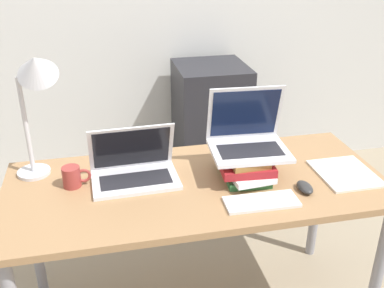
{
  "coord_description": "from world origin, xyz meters",
  "views": [
    {
      "loc": [
        -0.37,
        -1.24,
        1.69
      ],
      "look_at": [
        -0.02,
        0.35,
        0.91
      ],
      "focal_mm": 42.0,
      "sensor_mm": 36.0,
      "label": 1
    }
  ],
  "objects_px": {
    "laptop_on_books": "(248,138)",
    "notepad": "(345,173)",
    "wireless_keyboard": "(261,202)",
    "mug": "(73,177)",
    "book_stack": "(244,165)",
    "mini_fridge": "(210,129)",
    "laptop_left": "(134,169)",
    "desk_lamp": "(35,81)",
    "mouse": "(305,187)"
  },
  "relations": [
    {
      "from": "laptop_on_books",
      "to": "notepad",
      "type": "xyz_separation_m",
      "value": [
        0.41,
        -0.12,
        -0.16
      ]
    },
    {
      "from": "wireless_keyboard",
      "to": "mug",
      "type": "distance_m",
      "value": 0.77
    },
    {
      "from": "book_stack",
      "to": "laptop_on_books",
      "type": "height_order",
      "value": "laptop_on_books"
    },
    {
      "from": "wireless_keyboard",
      "to": "mini_fridge",
      "type": "distance_m",
      "value": 1.39
    },
    {
      "from": "mug",
      "to": "mini_fridge",
      "type": "distance_m",
      "value": 1.4
    },
    {
      "from": "laptop_left",
      "to": "desk_lamp",
      "type": "xyz_separation_m",
      "value": [
        -0.36,
        0.1,
        0.38
      ]
    },
    {
      "from": "laptop_on_books",
      "to": "notepad",
      "type": "bearing_deg",
      "value": -16.23
    },
    {
      "from": "laptop_left",
      "to": "desk_lamp",
      "type": "bearing_deg",
      "value": 163.82
    },
    {
      "from": "book_stack",
      "to": "desk_lamp",
      "type": "distance_m",
      "value": 0.92
    },
    {
      "from": "laptop_left",
      "to": "mug",
      "type": "xyz_separation_m",
      "value": [
        -0.25,
        -0.01,
        -0.0
      ]
    },
    {
      "from": "desk_lamp",
      "to": "laptop_left",
      "type": "bearing_deg",
      "value": -16.18
    },
    {
      "from": "mouse",
      "to": "mini_fridge",
      "type": "bearing_deg",
      "value": 92.51
    },
    {
      "from": "mug",
      "to": "desk_lamp",
      "type": "relative_size",
      "value": 0.2
    },
    {
      "from": "book_stack",
      "to": "mouse",
      "type": "distance_m",
      "value": 0.26
    },
    {
      "from": "book_stack",
      "to": "mouse",
      "type": "xyz_separation_m",
      "value": [
        0.2,
        -0.16,
        -0.04
      ]
    },
    {
      "from": "laptop_left",
      "to": "mini_fridge",
      "type": "distance_m",
      "value": 1.26
    },
    {
      "from": "book_stack",
      "to": "notepad",
      "type": "distance_m",
      "value": 0.44
    },
    {
      "from": "wireless_keyboard",
      "to": "mug",
      "type": "xyz_separation_m",
      "value": [
        -0.71,
        0.29,
        0.04
      ]
    },
    {
      "from": "laptop_on_books",
      "to": "desk_lamp",
      "type": "xyz_separation_m",
      "value": [
        -0.84,
        0.14,
        0.26
      ]
    },
    {
      "from": "wireless_keyboard",
      "to": "notepad",
      "type": "distance_m",
      "value": 0.46
    },
    {
      "from": "laptop_on_books",
      "to": "wireless_keyboard",
      "type": "xyz_separation_m",
      "value": [
        -0.02,
        -0.26,
        -0.15
      ]
    },
    {
      "from": "laptop_left",
      "to": "mug",
      "type": "distance_m",
      "value": 0.25
    },
    {
      "from": "mug",
      "to": "desk_lamp",
      "type": "distance_m",
      "value": 0.41
    },
    {
      "from": "laptop_left",
      "to": "mug",
      "type": "relative_size",
      "value": 3.14
    },
    {
      "from": "book_stack",
      "to": "laptop_on_books",
      "type": "relative_size",
      "value": 0.86
    },
    {
      "from": "laptop_left",
      "to": "mug",
      "type": "bearing_deg",
      "value": -178.47
    },
    {
      "from": "laptop_on_books",
      "to": "mini_fridge",
      "type": "relative_size",
      "value": 0.38
    },
    {
      "from": "laptop_left",
      "to": "mouse",
      "type": "xyz_separation_m",
      "value": [
        0.67,
        -0.25,
        -0.03
      ]
    },
    {
      "from": "book_stack",
      "to": "wireless_keyboard",
      "type": "xyz_separation_m",
      "value": [
        0.0,
        -0.21,
        -0.05
      ]
    },
    {
      "from": "laptop_left",
      "to": "laptop_on_books",
      "type": "xyz_separation_m",
      "value": [
        0.48,
        -0.04,
        0.11
      ]
    },
    {
      "from": "wireless_keyboard",
      "to": "desk_lamp",
      "type": "distance_m",
      "value": 1.0
    },
    {
      "from": "book_stack",
      "to": "mug",
      "type": "relative_size",
      "value": 2.48
    },
    {
      "from": "laptop_on_books",
      "to": "desk_lamp",
      "type": "bearing_deg",
      "value": 170.52
    },
    {
      "from": "notepad",
      "to": "desk_lamp",
      "type": "height_order",
      "value": "desk_lamp"
    },
    {
      "from": "desk_lamp",
      "to": "mug",
      "type": "bearing_deg",
      "value": -47.08
    },
    {
      "from": "laptop_on_books",
      "to": "mug",
      "type": "xyz_separation_m",
      "value": [
        -0.74,
        0.03,
        -0.12
      ]
    },
    {
      "from": "notepad",
      "to": "desk_lamp",
      "type": "relative_size",
      "value": 0.49
    },
    {
      "from": "book_stack",
      "to": "laptop_left",
      "type": "bearing_deg",
      "value": 170.03
    },
    {
      "from": "notepad",
      "to": "laptop_left",
      "type": "bearing_deg",
      "value": 170.06
    },
    {
      "from": "laptop_left",
      "to": "laptop_on_books",
      "type": "height_order",
      "value": "laptop_on_books"
    },
    {
      "from": "notepad",
      "to": "desk_lamp",
      "type": "xyz_separation_m",
      "value": [
        -1.25,
        0.26,
        0.42
      ]
    },
    {
      "from": "laptop_left",
      "to": "desk_lamp",
      "type": "relative_size",
      "value": 0.64
    },
    {
      "from": "wireless_keyboard",
      "to": "desk_lamp",
      "type": "bearing_deg",
      "value": 154.02
    },
    {
      "from": "desk_lamp",
      "to": "mini_fridge",
      "type": "relative_size",
      "value": 0.64
    },
    {
      "from": "wireless_keyboard",
      "to": "mini_fridge",
      "type": "bearing_deg",
      "value": 83.81
    },
    {
      "from": "mug",
      "to": "notepad",
      "type": "bearing_deg",
      "value": -7.45
    },
    {
      "from": "mug",
      "to": "mouse",
      "type": "bearing_deg",
      "value": -14.55
    },
    {
      "from": "wireless_keyboard",
      "to": "notepad",
      "type": "height_order",
      "value": "wireless_keyboard"
    },
    {
      "from": "mini_fridge",
      "to": "notepad",
      "type": "bearing_deg",
      "value": -76.63
    },
    {
      "from": "book_stack",
      "to": "wireless_keyboard",
      "type": "relative_size",
      "value": 1.0
    }
  ]
}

